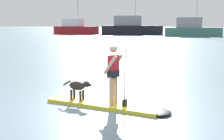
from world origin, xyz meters
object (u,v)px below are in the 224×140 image
object	(u,v)px
person_paddler	(114,70)
moored_boat_far_starboard	(75,28)
moored_boat_outer	(192,29)
moored_boat_far_port	(131,28)
paddleboard	(110,106)
dog	(78,87)

from	to	relation	value
person_paddler	moored_boat_far_starboard	distance (m)	59.27
moored_boat_outer	moored_boat_far_port	bearing A→B (deg)	158.88
moored_boat_far_port	moored_boat_outer	world-z (taller)	moored_boat_far_port
paddleboard	moored_boat_far_starboard	xyz separation A→B (m)	(-22.97, 54.57, 1.24)
paddleboard	moored_boat_far_starboard	distance (m)	59.22
moored_boat_outer	dog	bearing A→B (deg)	-93.40
moored_boat_far_port	moored_boat_far_starboard	bearing A→B (deg)	177.93
person_paddler	moored_boat_far_starboard	bearing A→B (deg)	112.92
person_paddler	dog	world-z (taller)	person_paddler
paddleboard	person_paddler	bearing A→B (deg)	-11.98
paddleboard	moored_boat_outer	xyz separation A→B (m)	(1.89, 49.36, 1.26)
moored_boat_far_starboard	moored_boat_outer	bearing A→B (deg)	-11.82
paddleboard	dog	distance (m)	1.14
dog	moored_boat_far_starboard	bearing A→B (deg)	111.98
moored_boat_far_port	moored_boat_outer	distance (m)	13.18
person_paddler	dog	distance (m)	1.30
paddleboard	dog	bearing A→B (deg)	168.02
person_paddler	moored_boat_far_port	world-z (taller)	moored_boat_far_port
person_paddler	dog	xyz separation A→B (m)	(-1.14, 0.24, -0.57)
person_paddler	moored_boat_outer	distance (m)	49.42
paddleboard	moored_boat_outer	distance (m)	49.42
dog	moored_boat_far_port	bearing A→B (deg)	99.87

